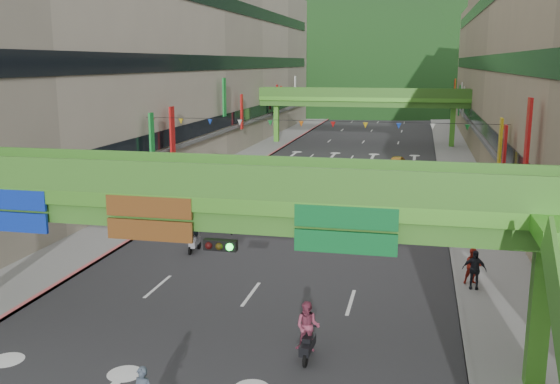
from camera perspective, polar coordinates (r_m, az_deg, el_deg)
name	(u,v)px	position (r m, az deg, el deg)	size (l,w,h in m)	color
road_slab	(348,163)	(64.81, 6.20, 2.63)	(18.00, 140.00, 0.02)	#28282B
sidewalk_left	(245,159)	(66.91, -3.21, 3.02)	(4.00, 140.00, 0.15)	gray
sidewalk_right	(458,166)	(64.54, 15.96, 2.26)	(4.00, 140.00, 0.15)	gray
curb_left	(262,160)	(66.41, -1.63, 2.98)	(0.20, 140.00, 0.18)	#CC5959
curb_right	(438,166)	(64.45, 14.27, 2.35)	(0.20, 140.00, 0.18)	gray
building_row_left	(173,70)	(68.72, -9.80, 10.96)	(12.80, 95.00, 19.00)	#9E937F
building_row_right	(551,71)	(64.71, 23.56, 10.12)	(12.80, 95.00, 19.00)	gray
overpass_near	(224,219)	(20.59, -5.15, -2.48)	(28.00, 12.27, 7.10)	#4C9E2D
overpass_far	(362,102)	(79.07, 7.54, 8.17)	(28.00, 2.20, 7.10)	#4C9E2D
hill_left	(339,100)	(175.30, 5.42, 8.39)	(168.00, 140.00, 112.00)	#1C4419
hill_right	(483,98)	(194.70, 18.08, 8.20)	(208.00, 176.00, 128.00)	#1C4419
bunting_string	(317,124)	(44.39, 3.41, 6.21)	(26.00, 0.36, 0.47)	black
scooter_rider_mid	(308,330)	(22.26, 2.55, -12.50)	(0.90, 1.60, 2.14)	black
scooter_rider_left	(194,235)	(34.60, -7.84, -3.92)	(0.97, 1.60, 1.94)	gray
scooter_rider_far	(218,201)	(42.25, -5.73, -0.82)	(0.88, 1.60, 2.12)	maroon
parked_scooter_row	(441,205)	(44.71, 14.53, -1.17)	(1.60, 9.41, 1.08)	black
car_silver	(285,172)	(55.46, 0.44, 1.83)	(1.41, 4.06, 1.34)	gray
car_yellow	(396,163)	(61.81, 10.60, 2.63)	(1.50, 3.72, 1.27)	gold
pedestrian_red	(473,269)	(30.44, 17.23, -6.77)	(0.83, 0.64, 1.70)	#B42A1B
pedestrian_dark	(474,273)	(29.83, 17.33, -7.05)	(1.06, 0.44, 1.81)	#202229
pedestrian_blue	(465,181)	(52.52, 16.53, 1.00)	(0.81, 0.52, 1.73)	#28364D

